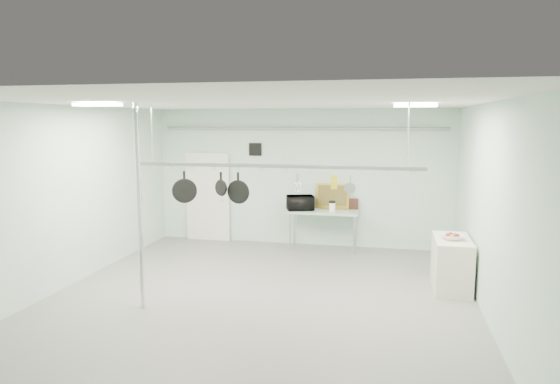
% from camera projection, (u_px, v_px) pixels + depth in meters
% --- Properties ---
extents(floor, '(8.00, 8.00, 0.00)m').
position_uv_depth(floor, '(257.00, 302.00, 8.11)').
color(floor, gray).
rests_on(floor, ground).
extents(ceiling, '(7.00, 8.00, 0.02)m').
position_uv_depth(ceiling, '(256.00, 103.00, 7.65)').
color(ceiling, silver).
rests_on(ceiling, back_wall).
extents(back_wall, '(7.00, 0.02, 3.20)m').
position_uv_depth(back_wall, '(301.00, 177.00, 11.74)').
color(back_wall, '#ACCFBE').
rests_on(back_wall, floor).
extents(right_wall, '(0.02, 8.00, 3.20)m').
position_uv_depth(right_wall, '(492.00, 214.00, 7.13)').
color(right_wall, '#ACCFBE').
rests_on(right_wall, floor).
extents(door, '(1.10, 0.10, 2.20)m').
position_uv_depth(door, '(208.00, 198.00, 12.26)').
color(door, silver).
rests_on(door, floor).
extents(wall_vent, '(0.30, 0.04, 0.30)m').
position_uv_depth(wall_vent, '(255.00, 149.00, 11.86)').
color(wall_vent, black).
rests_on(wall_vent, back_wall).
extents(conduit_pipe, '(6.60, 0.07, 0.07)m').
position_uv_depth(conduit_pipe, '(300.00, 128.00, 11.49)').
color(conduit_pipe, gray).
rests_on(conduit_pipe, back_wall).
extents(chrome_pole, '(0.08, 0.08, 3.20)m').
position_uv_depth(chrome_pole, '(139.00, 208.00, 7.66)').
color(chrome_pole, silver).
rests_on(chrome_pole, floor).
extents(prep_table, '(1.60, 0.70, 0.91)m').
position_uv_depth(prep_table, '(323.00, 214.00, 11.34)').
color(prep_table, '#A8C5B8').
rests_on(prep_table, floor).
extents(side_cabinet, '(0.60, 1.20, 0.90)m').
position_uv_depth(side_cabinet, '(451.00, 263.00, 8.72)').
color(side_cabinet, beige).
rests_on(side_cabinet, floor).
extents(pot_rack, '(4.80, 0.06, 1.00)m').
position_uv_depth(pot_rack, '(273.00, 164.00, 8.04)').
color(pot_rack, '#B7B7BC').
rests_on(pot_rack, ceiling).
extents(light_panel_left, '(0.65, 0.30, 0.05)m').
position_uv_depth(light_panel_left, '(98.00, 105.00, 7.36)').
color(light_panel_left, white).
rests_on(light_panel_left, ceiling).
extents(light_panel_right, '(0.65, 0.30, 0.05)m').
position_uv_depth(light_panel_right, '(415.00, 105.00, 7.72)').
color(light_panel_right, white).
rests_on(light_panel_right, ceiling).
extents(microwave, '(0.70, 0.58, 0.33)m').
position_uv_depth(microwave, '(300.00, 203.00, 11.36)').
color(microwave, black).
rests_on(microwave, prep_table).
extents(coffee_canister, '(0.18, 0.18, 0.20)m').
position_uv_depth(coffee_canister, '(332.00, 207.00, 11.18)').
color(coffee_canister, white).
rests_on(coffee_canister, prep_table).
extents(painting_large, '(0.78, 0.16, 0.58)m').
position_uv_depth(painting_large, '(332.00, 196.00, 11.54)').
color(painting_large, gold).
rests_on(painting_large, prep_table).
extents(painting_small, '(0.30, 0.10, 0.25)m').
position_uv_depth(painting_small, '(352.00, 204.00, 11.47)').
color(painting_small, '#321911').
rests_on(painting_small, prep_table).
extents(fruit_bowl, '(0.46, 0.46, 0.09)m').
position_uv_depth(fruit_bowl, '(452.00, 237.00, 8.56)').
color(fruit_bowl, white).
rests_on(fruit_bowl, side_cabinet).
extents(skillet_left, '(0.40, 0.23, 0.54)m').
position_uv_depth(skillet_left, '(184.00, 187.00, 8.43)').
color(skillet_left, black).
rests_on(skillet_left, pot_rack).
extents(skillet_mid, '(0.27, 0.18, 0.38)m').
position_uv_depth(skillet_mid, '(221.00, 183.00, 8.27)').
color(skillet_mid, black).
rests_on(skillet_mid, pot_rack).
extents(skillet_right, '(0.40, 0.11, 0.53)m').
position_uv_depth(skillet_right, '(238.00, 188.00, 8.22)').
color(skillet_right, black).
rests_on(skillet_right, pot_rack).
extents(whisk, '(0.20, 0.20, 0.31)m').
position_uv_depth(whisk, '(298.00, 183.00, 7.99)').
color(whisk, '#A7A6AB').
rests_on(whisk, pot_rack).
extents(grater, '(0.10, 0.06, 0.24)m').
position_uv_depth(grater, '(334.00, 182.00, 7.86)').
color(grater, gold).
rests_on(grater, pot_rack).
extents(saucepan, '(0.19, 0.14, 0.31)m').
position_uv_depth(saucepan, '(350.00, 185.00, 7.81)').
color(saucepan, '#BBBBC0').
rests_on(saucepan, pot_rack).
extents(fruit_cluster, '(0.24, 0.24, 0.09)m').
position_uv_depth(fruit_cluster, '(452.00, 235.00, 8.55)').
color(fruit_cluster, '#AE1110').
rests_on(fruit_cluster, fruit_bowl).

